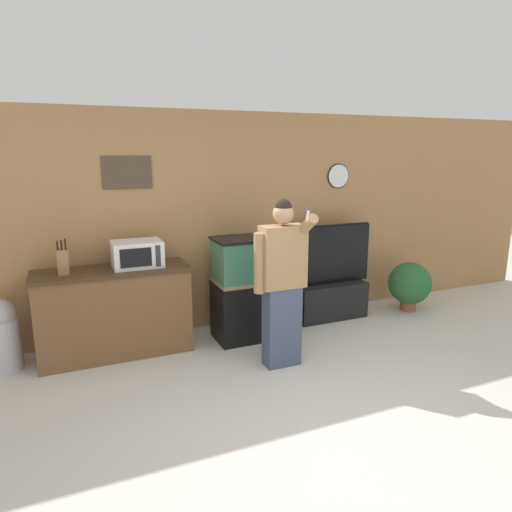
{
  "coord_description": "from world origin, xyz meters",
  "views": [
    {
      "loc": [
        -1.81,
        -2.75,
        2.13
      ],
      "look_at": [
        0.05,
        1.59,
        1.05
      ],
      "focal_mm": 32.0,
      "sensor_mm": 36.0,
      "label": 1
    }
  ],
  "objects_px": {
    "potted_plant": "(410,284)",
    "tv_on_stand": "(329,290)",
    "trash_bin": "(2,335)",
    "microwave": "(137,254)",
    "counter_island": "(115,312)",
    "knife_block": "(63,262)",
    "aquarium_on_stand": "(249,288)",
    "person_standing": "(282,281)"
  },
  "relations": [
    {
      "from": "knife_block",
      "to": "aquarium_on_stand",
      "type": "bearing_deg",
      "value": -3.12
    },
    {
      "from": "knife_block",
      "to": "microwave",
      "type": "bearing_deg",
      "value": 3.14
    },
    {
      "from": "trash_bin",
      "to": "tv_on_stand",
      "type": "bearing_deg",
      "value": 0.27
    },
    {
      "from": "counter_island",
      "to": "microwave",
      "type": "bearing_deg",
      "value": 1.16
    },
    {
      "from": "person_standing",
      "to": "trash_bin",
      "type": "xyz_separation_m",
      "value": [
        -2.59,
        0.97,
        -0.51
      ]
    },
    {
      "from": "aquarium_on_stand",
      "to": "tv_on_stand",
      "type": "height_order",
      "value": "tv_on_stand"
    },
    {
      "from": "knife_block",
      "to": "tv_on_stand",
      "type": "height_order",
      "value": "knife_block"
    },
    {
      "from": "trash_bin",
      "to": "knife_block",
      "type": "bearing_deg",
      "value": -6.84
    },
    {
      "from": "aquarium_on_stand",
      "to": "trash_bin",
      "type": "distance_m",
      "value": 2.58
    },
    {
      "from": "trash_bin",
      "to": "potted_plant",
      "type": "bearing_deg",
      "value": -2.12
    },
    {
      "from": "counter_island",
      "to": "person_standing",
      "type": "relative_size",
      "value": 0.94
    },
    {
      "from": "potted_plant",
      "to": "tv_on_stand",
      "type": "bearing_deg",
      "value": 170.13
    },
    {
      "from": "knife_block",
      "to": "tv_on_stand",
      "type": "distance_m",
      "value": 3.23
    },
    {
      "from": "counter_island",
      "to": "knife_block",
      "type": "height_order",
      "value": "knife_block"
    },
    {
      "from": "aquarium_on_stand",
      "to": "trash_bin",
      "type": "relative_size",
      "value": 1.62
    },
    {
      "from": "aquarium_on_stand",
      "to": "microwave",
      "type": "bearing_deg",
      "value": 173.17
    },
    {
      "from": "person_standing",
      "to": "counter_island",
      "type": "bearing_deg",
      "value": 148.54
    },
    {
      "from": "tv_on_stand",
      "to": "counter_island",
      "type": "bearing_deg",
      "value": -178.78
    },
    {
      "from": "potted_plant",
      "to": "trash_bin",
      "type": "bearing_deg",
      "value": 177.88
    },
    {
      "from": "tv_on_stand",
      "to": "trash_bin",
      "type": "height_order",
      "value": "tv_on_stand"
    },
    {
      "from": "microwave",
      "to": "trash_bin",
      "type": "distance_m",
      "value": 1.52
    },
    {
      "from": "aquarium_on_stand",
      "to": "trash_bin",
      "type": "bearing_deg",
      "value": 175.99
    },
    {
      "from": "counter_island",
      "to": "potted_plant",
      "type": "bearing_deg",
      "value": -2.13
    },
    {
      "from": "microwave",
      "to": "trash_bin",
      "type": "bearing_deg",
      "value": 178.55
    },
    {
      "from": "person_standing",
      "to": "trash_bin",
      "type": "bearing_deg",
      "value": 159.54
    },
    {
      "from": "trash_bin",
      "to": "microwave",
      "type": "bearing_deg",
      "value": -1.45
    },
    {
      "from": "tv_on_stand",
      "to": "potted_plant",
      "type": "bearing_deg",
      "value": -9.87
    },
    {
      "from": "trash_bin",
      "to": "counter_island",
      "type": "bearing_deg",
      "value": -2.1
    },
    {
      "from": "microwave",
      "to": "person_standing",
      "type": "relative_size",
      "value": 0.3
    },
    {
      "from": "microwave",
      "to": "aquarium_on_stand",
      "type": "relative_size",
      "value": 0.43
    },
    {
      "from": "microwave",
      "to": "person_standing",
      "type": "xyz_separation_m",
      "value": [
        1.24,
        -0.93,
        -0.2
      ]
    },
    {
      "from": "counter_island",
      "to": "potted_plant",
      "type": "xyz_separation_m",
      "value": [
        3.85,
        -0.14,
        -0.1
      ]
    },
    {
      "from": "microwave",
      "to": "person_standing",
      "type": "bearing_deg",
      "value": -36.82
    },
    {
      "from": "microwave",
      "to": "potted_plant",
      "type": "distance_m",
      "value": 3.65
    },
    {
      "from": "counter_island",
      "to": "aquarium_on_stand",
      "type": "height_order",
      "value": "aquarium_on_stand"
    },
    {
      "from": "tv_on_stand",
      "to": "person_standing",
      "type": "distance_m",
      "value": 1.62
    },
    {
      "from": "potted_plant",
      "to": "counter_island",
      "type": "bearing_deg",
      "value": 177.87
    },
    {
      "from": "counter_island",
      "to": "tv_on_stand",
      "type": "relative_size",
      "value": 1.29
    },
    {
      "from": "counter_island",
      "to": "microwave",
      "type": "height_order",
      "value": "microwave"
    },
    {
      "from": "knife_block",
      "to": "aquarium_on_stand",
      "type": "distance_m",
      "value": 2.0
    },
    {
      "from": "person_standing",
      "to": "trash_bin",
      "type": "relative_size",
      "value": 2.3
    },
    {
      "from": "microwave",
      "to": "knife_block",
      "type": "height_order",
      "value": "knife_block"
    }
  ]
}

